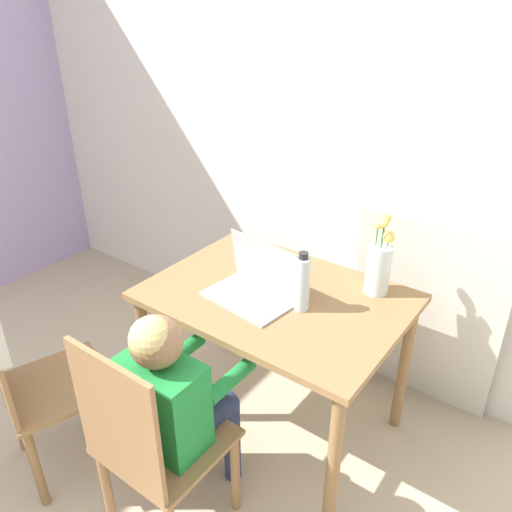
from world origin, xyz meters
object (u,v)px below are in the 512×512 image
object	(u,v)px
laptop	(256,284)
chair_spare	(16,358)
person_seated	(175,393)
water_bottle	(302,283)
flower_vase	(379,264)
chair_occupied	(151,445)

from	to	relation	value
laptop	chair_spare	bearing A→B (deg)	-120.66
person_seated	water_bottle	xyz separation A→B (m)	(0.17, 0.55, 0.25)
person_seated	flower_vase	world-z (taller)	flower_vase
laptop	flower_vase	distance (m)	0.51
chair_occupied	flower_vase	bearing A→B (deg)	-110.19
water_bottle	person_seated	bearing A→B (deg)	-107.38
person_seated	laptop	size ratio (longest dim) A/B	2.48
flower_vase	water_bottle	distance (m)	0.35
person_seated	flower_vase	xyz separation A→B (m)	(0.36, 0.85, 0.26)
chair_spare	water_bottle	distance (m)	1.13
chair_spare	laptop	bearing A→B (deg)	-109.60
person_seated	laptop	xyz separation A→B (m)	(-0.03, 0.52, 0.18)
flower_vase	chair_spare	bearing A→B (deg)	-131.95
chair_spare	water_bottle	world-z (taller)	water_bottle
chair_spare	person_seated	bearing A→B (deg)	-141.33
laptop	flower_vase	bearing A→B (deg)	46.79
person_seated	water_bottle	distance (m)	0.63
chair_spare	laptop	distance (m)	0.97
flower_vase	laptop	bearing A→B (deg)	-140.13
chair_occupied	person_seated	bearing A→B (deg)	-90.00
chair_spare	person_seated	size ratio (longest dim) A/B	0.96
person_seated	flower_vase	distance (m)	0.96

